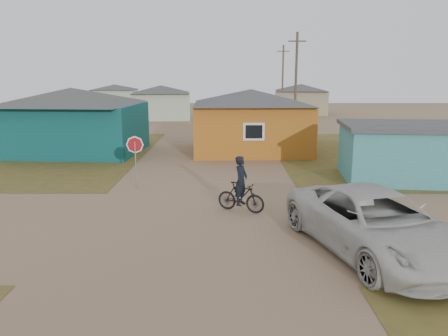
% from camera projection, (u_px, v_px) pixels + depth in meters
% --- Properties ---
extents(ground, '(120.00, 120.00, 0.00)m').
position_uv_depth(ground, '(197.00, 227.00, 14.08)').
color(ground, '#8A6A4F').
extents(grass_ne, '(20.00, 18.00, 0.00)m').
position_uv_depth(grass_ne, '(439.00, 154.00, 26.73)').
color(grass_ne, brown).
rests_on(grass_ne, ground).
extents(house_teal, '(8.93, 7.08, 4.00)m').
position_uv_depth(house_teal, '(73.00, 120.00, 26.86)').
color(house_teal, '#0B3E40').
rests_on(house_teal, ground).
extents(house_yellow, '(7.72, 6.76, 3.90)m').
position_uv_depth(house_yellow, '(251.00, 120.00, 27.32)').
color(house_yellow, '#AC611A').
rests_on(house_yellow, ground).
extents(shed_turquoise, '(6.71, 4.93, 2.60)m').
position_uv_depth(shed_turquoise, '(412.00, 152.00, 20.12)').
color(shed_turquoise, teal).
rests_on(shed_turquoise, ground).
extents(house_pale_west, '(7.04, 6.15, 3.60)m').
position_uv_depth(house_pale_west, '(161.00, 102.00, 46.92)').
color(house_pale_west, '#A8B89E').
rests_on(house_pale_west, ground).
extents(house_beige_east, '(6.95, 6.05, 3.60)m').
position_uv_depth(house_beige_east, '(301.00, 99.00, 52.73)').
color(house_beige_east, gray).
rests_on(house_beige_east, ground).
extents(house_pale_north, '(6.28, 5.81, 3.40)m').
position_uv_depth(house_pale_north, '(115.00, 97.00, 58.70)').
color(house_pale_north, '#A8B89E').
rests_on(house_pale_north, ground).
extents(utility_pole_near, '(1.40, 0.20, 8.00)m').
position_uv_depth(utility_pole_near, '(296.00, 82.00, 34.67)').
color(utility_pole_near, brown).
rests_on(utility_pole_near, ground).
extents(utility_pole_far, '(1.40, 0.20, 8.00)m').
position_uv_depth(utility_pole_far, '(283.00, 80.00, 50.30)').
color(utility_pole_far, brown).
rests_on(utility_pole_far, ground).
extents(stop_sign, '(0.70, 0.32, 2.28)m').
position_uv_depth(stop_sign, '(135.00, 150.00, 18.47)').
color(stop_sign, gray).
rests_on(stop_sign, ground).
extents(cyclist, '(1.83, 1.21, 2.02)m').
position_uv_depth(cyclist, '(241.00, 192.00, 15.52)').
color(cyclist, black).
rests_on(cyclist, ground).
extents(vehicle, '(4.47, 6.76, 1.72)m').
position_uv_depth(vehicle, '(375.00, 223.00, 11.90)').
color(vehicle, beige).
rests_on(vehicle, ground).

